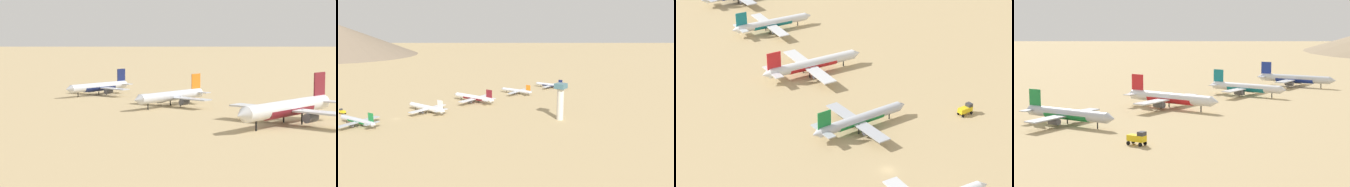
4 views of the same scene
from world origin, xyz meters
The scene contains 9 objects.
ground_plane centered at (0.00, 0.00, 0.00)m, with size 2052.00×2052.00×0.00m, color tan.
parked_jet_0 centered at (-35.42, -165.59, 3.16)m, with size 32.83×26.59×9.49m.
parked_jet_1 centered at (-24.67, -120.56, 3.36)m, with size 34.53×27.96×9.99m.
parked_jet_2 centered at (-13.32, -71.56, 4.29)m, with size 44.70×36.25×12.91m.
parked_jet_3 centered at (-5.44, -24.80, 3.94)m, with size 41.03×33.33×11.83m.
parked_jet_4 centered at (7.11, 25.62, 3.66)m, with size 38.06×30.85×10.99m.
service_truck centered at (44.17, 13.93, 2.08)m, with size 5.25×2.77×3.90m.
control_tower centered at (-97.18, -65.30, 14.74)m, with size 7.20×7.20×26.16m.
desert_hill_2 centered at (437.22, -228.79, 28.04)m, with size 282.30×282.30×56.08m, color #7A6854.
Camera 2 is at (-210.51, 166.40, 72.66)m, focal length 39.79 mm.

